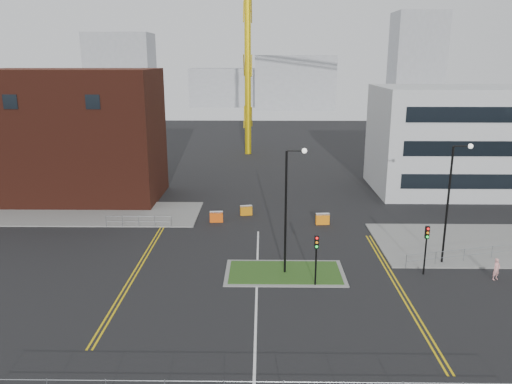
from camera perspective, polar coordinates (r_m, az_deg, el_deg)
ground at (r=29.47m, az=-0.06°, el=-15.67°), size 200.00×200.00×0.00m
pavement_left at (r=53.67m, az=-21.59°, el=-2.28°), size 28.00×8.00×0.12m
island_kerb at (r=36.60m, az=3.30°, el=-9.21°), size 8.60×4.60×0.08m
grass_island at (r=36.59m, az=3.30°, el=-9.18°), size 8.00×4.00×0.12m
brick_building at (r=58.80m, az=-22.75°, el=5.84°), size 24.20×10.07×14.24m
office_block at (r=63.44m, az=24.72°, el=5.45°), size 25.00×12.20×12.00m
streetlamp_island at (r=34.75m, az=3.79°, el=-1.10°), size 1.46×0.36×9.18m
streetlamp_right_near at (r=39.16m, az=21.45°, el=-0.28°), size 1.46×0.36×9.18m
traffic_light_island at (r=33.91m, az=6.91°, el=-6.68°), size 0.28×0.33×3.65m
traffic_light_right at (r=37.43m, az=18.91°, el=-5.30°), size 0.28×0.33×3.65m
railing_left at (r=47.03m, az=-13.28°, el=-3.10°), size 6.05×0.05×1.10m
centre_line at (r=31.21m, az=-0.00°, el=-13.79°), size 0.15×30.00×0.01m
yellow_left_a at (r=39.53m, az=-13.12°, el=-7.76°), size 0.12×24.00×0.01m
yellow_left_b at (r=39.46m, az=-12.70°, el=-7.77°), size 0.12×24.00×0.01m
yellow_right_a at (r=35.94m, az=15.67°, el=-10.31°), size 0.12×20.00×0.01m
yellow_right_b at (r=36.02m, az=16.14°, el=-10.29°), size 0.12×20.00×0.01m
skyline_a at (r=150.90m, az=-15.14°, el=12.98°), size 18.00×12.00×22.00m
skyline_b at (r=155.80m, az=4.41°, el=12.38°), size 24.00×12.00×16.00m
skyline_c at (r=156.83m, az=17.84°, el=13.94°), size 14.00×12.00×28.00m
skyline_d at (r=165.80m, az=-2.17°, el=11.88°), size 30.00×12.00×12.00m
pedestrian at (r=39.11m, az=25.78°, el=-7.94°), size 0.68×0.58×1.57m
barrier_left at (r=49.42m, az=-1.13°, el=-2.06°), size 1.22×0.59×0.99m
barrier_mid at (r=47.48m, az=-4.55°, el=-2.78°), size 1.26×0.49×1.04m
barrier_right at (r=47.10m, az=7.61°, el=-3.01°), size 1.29×0.52×1.06m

